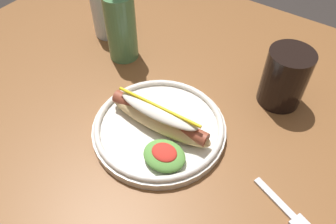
% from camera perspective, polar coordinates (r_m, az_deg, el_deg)
% --- Properties ---
extents(dining_table, '(1.39, 0.93, 0.74)m').
position_cam_1_polar(dining_table, '(0.76, 6.04, -4.90)').
color(dining_table, brown).
rests_on(dining_table, ground_plane).
extents(hot_dog_plate, '(0.26, 0.26, 0.08)m').
position_cam_1_polar(hot_dog_plate, '(0.63, -1.49, -2.43)').
color(hot_dog_plate, silver).
rests_on(hot_dog_plate, dining_table).
extents(fork, '(0.12, 0.06, 0.00)m').
position_cam_1_polar(fork, '(0.59, 19.81, -15.71)').
color(fork, silver).
rests_on(fork, dining_table).
extents(soda_cup, '(0.09, 0.09, 0.12)m').
position_cam_1_polar(soda_cup, '(0.71, 19.45, 5.59)').
color(soda_cup, black).
rests_on(soda_cup, dining_table).
extents(water_cup, '(0.08, 0.08, 0.13)m').
position_cam_1_polar(water_cup, '(0.88, -10.43, 16.84)').
color(water_cup, silver).
rests_on(water_cup, dining_table).
extents(glass_bottle, '(0.07, 0.07, 0.24)m').
position_cam_1_polar(glass_bottle, '(0.78, -8.15, 14.89)').
color(glass_bottle, '#4C7F51').
rests_on(glass_bottle, dining_table).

